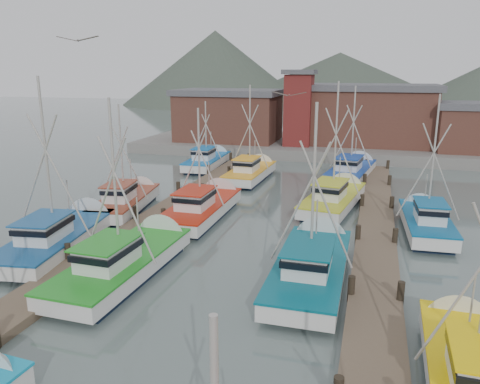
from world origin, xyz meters
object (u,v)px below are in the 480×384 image
(lookout_tower, at_px, (299,107))
(boat_4, at_px, (129,260))
(boat_8, at_px, (204,207))
(boat_12, at_px, (252,172))

(lookout_tower, distance_m, boat_4, 35.38)
(lookout_tower, bearing_deg, boat_4, -94.26)
(boat_4, distance_m, boat_8, 9.73)
(boat_8, distance_m, boat_12, 11.78)
(lookout_tower, height_order, boat_12, lookout_tower)
(boat_4, xyz_separation_m, boat_8, (0.33, 9.72, -0.00))
(boat_4, height_order, boat_12, boat_4)
(boat_12, bearing_deg, boat_4, -89.57)
(boat_4, bearing_deg, boat_12, 89.96)
(boat_4, distance_m, boat_12, 21.51)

